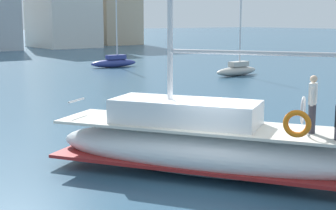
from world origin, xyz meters
TOP-DOWN VIEW (x-y plane):
  - ground_plane at (0.00, 0.00)m, footprint 400.00×400.00m
  - main_sailboat at (0.08, 0.53)m, footprint 7.18×9.39m
  - moored_sloop_near at (14.92, 31.45)m, footprint 4.76×1.39m
  - moored_catamaran at (19.29, 19.29)m, footprint 4.61×1.44m

SIDE VIEW (x-z plane):
  - ground_plane at x=0.00m, z-range 0.00..0.00m
  - moored_catamaran at x=19.29m, z-range -3.17..4.21m
  - moored_sloop_near at x=14.92m, z-range -3.60..4.70m
  - main_sailboat at x=0.08m, z-range -5.71..7.53m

